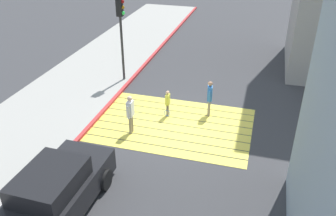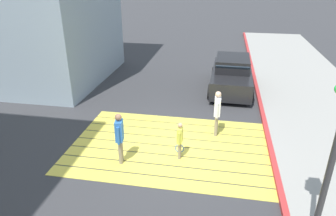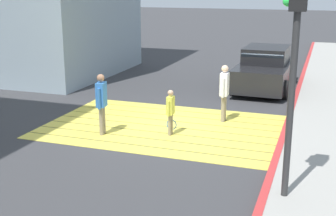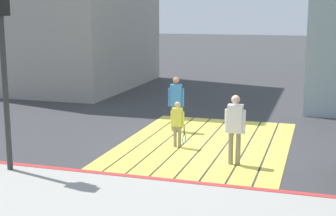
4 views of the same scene
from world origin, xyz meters
The scene contains 7 objects.
ground_plane centered at (0.00, 0.00, 0.00)m, with size 120.00×120.00×0.00m, color #38383A.
crosswalk_stripes centered at (0.00, 0.00, 0.01)m, with size 6.40×4.35×0.01m.
curb_painted centered at (-3.25, 0.00, 0.07)m, with size 0.16×40.00×0.13m, color #BC3333.
traffic_light_corner centered at (-3.58, 3.49, 3.04)m, with size 0.39×0.28×4.24m.
pedestrian_adult_lead centered at (1.27, 1.16, 0.94)m, with size 0.26×0.47×1.61m.
pedestrian_adult_trailing centered at (-1.47, -1.04, 0.95)m, with size 0.21×0.48×1.64m.
pedestrian_child_with_racket centered at (-0.43, 0.61, 0.68)m, with size 0.28×0.37×1.21m.
Camera 4 is at (-12.50, -2.85, 3.52)m, focal length 53.42 mm.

